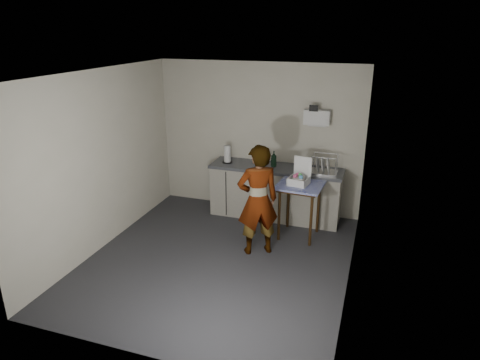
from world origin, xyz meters
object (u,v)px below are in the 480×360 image
(soda_can, at_px, (274,162))
(dish_rack, at_px, (323,169))
(standing_man, at_px, (258,200))
(paper_towel, at_px, (227,154))
(dark_bottle, at_px, (263,159))
(bakery_box, at_px, (299,178))
(kitchen_counter, at_px, (275,193))
(side_table, at_px, (300,191))
(soap_bottle, at_px, (274,159))

(soda_can, xyz_separation_m, dish_rack, (0.85, -0.07, 0.00))
(standing_man, bearing_deg, paper_towel, -84.86)
(standing_man, distance_m, dish_rack, 1.46)
(soda_can, xyz_separation_m, dark_bottle, (-0.18, -0.05, 0.06))
(paper_towel, distance_m, bakery_box, 1.49)
(kitchen_counter, distance_m, bakery_box, 0.95)
(standing_man, bearing_deg, side_table, -155.18)
(paper_towel, height_order, dish_rack, paper_towel)
(soap_bottle, bearing_deg, bakery_box, -47.62)
(soap_bottle, relative_size, bakery_box, 0.67)
(kitchen_counter, xyz_separation_m, dark_bottle, (-0.23, -0.03, 0.60))
(kitchen_counter, xyz_separation_m, soda_can, (-0.05, 0.02, 0.55))
(standing_man, relative_size, dish_rack, 3.82)
(kitchen_counter, relative_size, paper_towel, 7.38)
(soap_bottle, bearing_deg, paper_towel, -177.97)
(soda_can, height_order, dark_bottle, dark_bottle)
(dark_bottle, xyz_separation_m, paper_towel, (-0.64, -0.00, 0.02))
(soap_bottle, xyz_separation_m, paper_towel, (-0.82, -0.03, 0.01))
(paper_towel, bearing_deg, standing_man, -54.03)
(kitchen_counter, xyz_separation_m, dish_rack, (0.79, -0.05, 0.55))
(standing_man, height_order, dish_rack, standing_man)
(soap_bottle, height_order, paper_towel, paper_towel)
(standing_man, relative_size, dark_bottle, 6.75)
(soap_bottle, height_order, dish_rack, dish_rack)
(paper_towel, bearing_deg, side_table, -22.28)
(dark_bottle, height_order, dish_rack, dish_rack)
(kitchen_counter, bearing_deg, soap_bottle, 179.98)
(dish_rack, relative_size, bakery_box, 1.07)
(standing_man, distance_m, soap_bottle, 1.32)
(standing_man, relative_size, soda_can, 12.42)
(soda_can, bearing_deg, side_table, -47.05)
(dark_bottle, distance_m, dish_rack, 1.02)
(kitchen_counter, bearing_deg, side_table, -48.61)
(kitchen_counter, bearing_deg, standing_man, -87.62)
(side_table, xyz_separation_m, dish_rack, (0.27, 0.55, 0.22))
(side_table, bearing_deg, standing_man, -120.47)
(soda_can, bearing_deg, dark_bottle, -163.88)
(standing_man, xyz_separation_m, soda_can, (-0.11, 1.32, 0.16))
(dark_bottle, distance_m, paper_towel, 0.64)
(side_table, distance_m, standing_man, 0.84)
(kitchen_counter, height_order, standing_man, standing_man)
(soda_can, height_order, paper_towel, paper_towel)
(paper_towel, bearing_deg, dish_rack, -0.77)
(dark_bottle, height_order, bakery_box, bakery_box)
(paper_towel, distance_m, dish_rack, 1.66)
(soda_can, distance_m, dish_rack, 0.85)
(paper_towel, bearing_deg, soap_bottle, 2.03)
(standing_man, relative_size, soap_bottle, 6.10)
(soap_bottle, relative_size, paper_towel, 0.88)
(soap_bottle, bearing_deg, kitchen_counter, -0.02)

